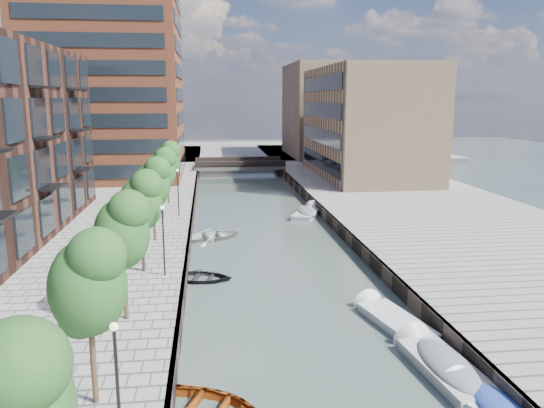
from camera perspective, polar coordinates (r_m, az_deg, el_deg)
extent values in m
plane|color=#38473F|center=(47.36, -1.20, -2.22)|extent=(300.00, 300.00, 0.00)
cube|color=gray|center=(51.32, 16.88, -1.08)|extent=(20.00, 140.00, 1.00)
cube|color=#332823|center=(47.05, -8.62, -1.81)|extent=(0.25, 140.00, 1.00)
cube|color=#332823|center=(48.21, 6.03, -1.43)|extent=(0.25, 140.00, 1.00)
cube|color=gray|center=(106.44, -4.44, 5.57)|extent=(80.00, 40.00, 1.00)
cube|color=brown|center=(72.07, -17.42, 14.72)|extent=(18.00, 18.00, 30.00)
cube|color=tan|center=(70.93, 10.06, 8.65)|extent=(12.00, 25.00, 14.00)
cube|color=tan|center=(96.07, 5.53, 10.01)|extent=(12.00, 20.00, 16.00)
cube|color=gray|center=(78.56, -3.54, 4.13)|extent=(13.00, 6.00, 0.60)
cube|color=#332823|center=(75.71, -3.42, 4.32)|extent=(13.00, 0.40, 0.80)
cube|color=#332823|center=(81.27, -3.66, 4.80)|extent=(13.00, 0.40, 0.80)
ellipsoid|color=#1D4A1C|center=(12.04, -26.50, -18.47)|extent=(2.50, 2.50, 3.25)
cylinder|color=#382619|center=(19.24, -18.68, -15.45)|extent=(0.20, 0.20, 3.20)
ellipsoid|color=#1D4A1C|center=(18.20, -19.22, -7.74)|extent=(2.50, 2.50, 3.25)
cylinder|color=#382619|center=(25.59, -15.54, -8.46)|extent=(0.20, 0.20, 3.20)
ellipsoid|color=#1D4A1C|center=(24.82, -15.87, -2.52)|extent=(2.50, 2.50, 3.25)
cylinder|color=#382619|center=(32.20, -13.73, -4.28)|extent=(0.20, 0.20, 3.20)
ellipsoid|color=#1D4A1C|center=(31.60, -13.96, 0.49)|extent=(2.50, 2.50, 3.25)
cylinder|color=#382619|center=(38.96, -12.55, -1.53)|extent=(0.20, 0.20, 3.20)
ellipsoid|color=#1D4A1C|center=(38.46, -12.73, 2.43)|extent=(2.50, 2.50, 3.25)
cylinder|color=#382619|center=(45.78, -11.73, 0.40)|extent=(0.20, 0.20, 3.20)
ellipsoid|color=#1D4A1C|center=(45.36, -11.87, 3.78)|extent=(2.50, 2.50, 3.25)
cylinder|color=#382619|center=(52.65, -11.12, 1.83)|extent=(0.20, 0.20, 3.20)
ellipsoid|color=#1D4A1C|center=(52.29, -11.23, 4.78)|extent=(2.50, 2.50, 3.25)
cylinder|color=black|center=(16.22, -16.23, -19.02)|extent=(0.10, 0.10, 4.00)
sphere|color=#FFF2CC|center=(15.32, -16.65, -12.53)|extent=(0.24, 0.24, 0.24)
cylinder|color=black|center=(31.00, -11.59, -4.02)|extent=(0.10, 0.10, 4.00)
sphere|color=#FFF2CC|center=(30.54, -11.73, -0.40)|extent=(0.24, 0.24, 0.24)
cylinder|color=black|center=(46.60, -10.06, 1.15)|extent=(0.10, 0.10, 4.00)
sphere|color=#FFF2CC|center=(46.29, -10.14, 3.59)|extent=(0.24, 0.24, 0.24)
imported|color=silver|center=(42.73, -6.43, -3.79)|extent=(5.80, 5.07, 1.00)
imported|color=black|center=(33.47, -7.78, -8.12)|extent=(4.66, 3.81, 0.84)
cube|color=#B5B4B2|center=(23.71, 18.27, -17.00)|extent=(2.36, 5.21, 0.71)
cube|color=#B5B4B2|center=(23.53, 18.33, -16.17)|extent=(2.46, 5.33, 0.11)
cone|color=#B5B4B2|center=(25.62, 15.32, -14.45)|extent=(1.96, 1.17, 1.87)
ellipsoid|color=slate|center=(23.50, 18.34, -16.05)|extent=(2.21, 4.77, 0.61)
cube|color=silver|center=(27.59, 13.17, -12.55)|extent=(2.72, 4.92, 0.66)
cube|color=silver|center=(27.45, 13.20, -11.88)|extent=(2.82, 5.03, 0.10)
cone|color=silver|center=(29.38, 10.67, -10.83)|extent=(1.88, 1.27, 1.72)
cone|color=white|center=(22.74, 19.74, -18.27)|extent=(1.75, 1.18, 1.60)
cube|color=#B9B9B7|center=(50.80, 3.72, -1.25)|extent=(3.64, 5.22, 0.69)
cube|color=#B9B9B7|center=(50.72, 3.73, -0.84)|extent=(3.76, 5.35, 0.11)
cone|color=#B9B9B7|center=(53.13, 4.33, -0.64)|extent=(2.05, 1.61, 1.81)
ellipsoid|color=#595C61|center=(50.71, 3.73, -0.78)|extent=(3.37, 4.78, 0.60)
imported|color=silver|center=(73.72, 5.99, 3.90)|extent=(2.28, 4.04, 1.30)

